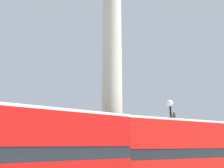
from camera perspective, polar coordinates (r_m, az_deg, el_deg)
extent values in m
cube|color=#A39E8E|center=(16.81, 0.00, -19.24)|extent=(3.97, 3.97, 1.19)
cylinder|color=#A39E8E|center=(18.16, 0.00, 6.86)|extent=(1.61, 1.61, 14.82)
cube|color=black|center=(9.94, -26.66, -15.98)|extent=(11.07, 3.11, 0.55)
cube|color=#A80F0C|center=(9.96, -25.96, -10.32)|extent=(11.07, 3.16, 1.43)
cube|color=silver|center=(10.04, -25.44, -5.93)|extent=(11.07, 3.16, 0.12)
cube|color=black|center=(15.15, 17.95, -16.70)|extent=(10.75, 3.12, 0.55)
cube|color=#B7140F|center=(15.15, 17.61, -12.68)|extent=(10.75, 3.17, 1.58)
cube|color=silver|center=(15.21, 17.34, -9.49)|extent=(10.75, 3.17, 0.12)
cube|color=#A39E8E|center=(24.95, 16.72, -18.12)|extent=(4.08, 3.66, 2.98)
ellipsoid|color=brown|center=(24.98, 16.15, -10.93)|extent=(2.61, 2.06, 1.10)
cone|color=brown|center=(25.42, 18.51, -9.70)|extent=(1.22, 1.02, 1.15)
cylinder|color=brown|center=(25.07, 15.97, -8.66)|extent=(0.36, 0.36, 0.90)
sphere|color=brown|center=(25.14, 15.87, -7.33)|extent=(0.28, 0.28, 0.28)
cylinder|color=brown|center=(25.47, 17.76, -13.36)|extent=(0.20, 0.20, 1.10)
cylinder|color=brown|center=(24.91, 18.26, -13.29)|extent=(0.20, 0.20, 1.10)
cylinder|color=brown|center=(24.97, 14.42, -13.58)|extent=(0.20, 0.20, 1.10)
cylinder|color=brown|center=(24.40, 14.86, -13.51)|extent=(0.20, 0.20, 1.10)
cylinder|color=black|center=(17.49, 15.62, -14.98)|extent=(0.14, 0.14, 5.75)
sphere|color=white|center=(17.77, 14.89, -4.86)|extent=(0.51, 0.51, 0.51)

